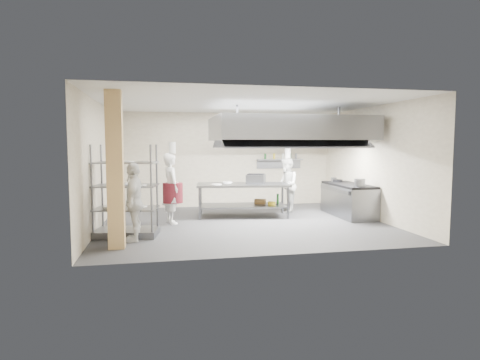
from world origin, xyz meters
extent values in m
plane|color=#37373A|center=(0.00, 0.00, 0.00)|extent=(7.00, 7.00, 0.00)
plane|color=silver|center=(0.00, 0.00, 3.00)|extent=(7.00, 7.00, 0.00)
plane|color=#AFA38B|center=(0.00, 3.00, 1.50)|extent=(7.00, 0.00, 7.00)
plane|color=#AFA38B|center=(-3.50, 0.00, 1.50)|extent=(0.00, 6.00, 6.00)
plane|color=#AFA38B|center=(3.50, 0.00, 1.50)|extent=(0.00, 6.00, 6.00)
cube|color=tan|center=(-2.90, -1.90, 1.50)|extent=(0.30, 0.30, 3.00)
cube|color=slate|center=(1.30, 0.40, 2.40)|extent=(4.00, 2.50, 0.60)
cube|color=white|center=(0.40, 0.40, 2.08)|extent=(1.60, 0.12, 0.04)
cube|color=white|center=(2.20, 0.40, 2.08)|extent=(1.60, 0.12, 0.04)
cube|color=slate|center=(1.80, 2.84, 1.50)|extent=(1.50, 0.28, 0.04)
cube|color=slate|center=(0.18, 1.00, 0.88)|extent=(2.64, 1.37, 0.06)
cube|color=slate|center=(0.18, 1.00, 0.30)|extent=(2.43, 1.24, 0.04)
cube|color=slate|center=(3.08, 0.50, 0.42)|extent=(0.80, 2.00, 0.84)
cube|color=black|center=(3.08, 0.50, 0.87)|extent=(0.78, 1.96, 0.06)
imported|color=white|center=(-1.80, 0.35, 0.89)|extent=(0.58, 0.74, 1.78)
imported|color=white|center=(1.60, 1.50, 0.80)|extent=(0.73, 0.87, 1.60)
imported|color=white|center=(-2.60, -1.36, 0.81)|extent=(0.48, 0.98, 1.62)
cube|color=slate|center=(0.55, 1.02, 1.03)|extent=(0.62, 0.56, 0.24)
cube|color=olive|center=(0.69, 1.10, 0.39)|extent=(0.36, 0.31, 0.13)
cylinder|color=gray|center=(3.06, -0.17, 1.00)|extent=(0.29, 0.29, 0.20)
cylinder|color=white|center=(-2.80, -0.88, 0.63)|extent=(0.28, 0.28, 0.05)
camera|label=1|loc=(-2.06, -9.79, 1.98)|focal=30.00mm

